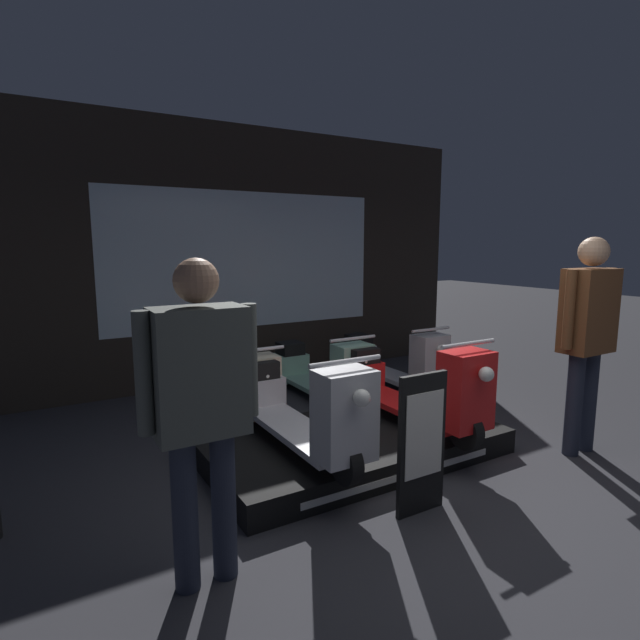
{
  "coord_description": "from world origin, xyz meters",
  "views": [
    {
      "loc": [
        -2.44,
        -2.32,
        1.77
      ],
      "look_at": [
        -0.07,
        1.69,
        1.05
      ],
      "focal_mm": 28.0,
      "sensor_mm": 36.0,
      "label": 1
    }
  ],
  "objects_px": {
    "scooter_display_left": "(297,408)",
    "person_right_browsing": "(588,326)",
    "price_sign_board": "(422,443)",
    "scooter_backrow_0": "(232,386)",
    "scooter_display_right": "(408,387)",
    "scooter_backrow_2": "(392,362)",
    "person_left_browsing": "(201,396)",
    "scooter_backrow_1": "(320,373)"
  },
  "relations": [
    {
      "from": "scooter_display_left",
      "to": "scooter_backrow_0",
      "type": "bearing_deg",
      "value": 89.09
    },
    {
      "from": "scooter_display_right",
      "to": "scooter_backrow_0",
      "type": "xyz_separation_m",
      "value": [
        -1.07,
        1.48,
        -0.2
      ]
    },
    {
      "from": "scooter_display_right",
      "to": "scooter_backrow_2",
      "type": "relative_size",
      "value": 1.0
    },
    {
      "from": "scooter_display_right",
      "to": "scooter_backrow_0",
      "type": "relative_size",
      "value": 1.0
    },
    {
      "from": "person_right_browsing",
      "to": "price_sign_board",
      "type": "xyz_separation_m",
      "value": [
        -1.82,
        -0.05,
        -0.61
      ]
    },
    {
      "from": "person_left_browsing",
      "to": "scooter_backrow_0",
      "type": "bearing_deg",
      "value": 66.37
    },
    {
      "from": "scooter_backrow_0",
      "to": "scooter_backrow_1",
      "type": "distance_m",
      "value": 1.04
    },
    {
      "from": "scooter_display_right",
      "to": "price_sign_board",
      "type": "height_order",
      "value": "scooter_display_right"
    },
    {
      "from": "scooter_backrow_2",
      "to": "person_right_browsing",
      "type": "xyz_separation_m",
      "value": [
        0.14,
        -2.35,
        0.77
      ]
    },
    {
      "from": "scooter_display_left",
      "to": "person_right_browsing",
      "type": "xyz_separation_m",
      "value": [
        2.25,
        -0.87,
        0.57
      ]
    },
    {
      "from": "person_left_browsing",
      "to": "price_sign_board",
      "type": "distance_m",
      "value": 1.53
    },
    {
      "from": "scooter_display_right",
      "to": "scooter_backrow_2",
      "type": "height_order",
      "value": "scooter_display_right"
    },
    {
      "from": "scooter_backrow_1",
      "to": "scooter_display_right",
      "type": "bearing_deg",
      "value": -88.78
    },
    {
      "from": "scooter_backrow_2",
      "to": "price_sign_board",
      "type": "relative_size",
      "value": 1.9
    },
    {
      "from": "price_sign_board",
      "to": "scooter_display_left",
      "type": "bearing_deg",
      "value": 115.07
    },
    {
      "from": "scooter_backrow_2",
      "to": "person_left_browsing",
      "type": "height_order",
      "value": "person_left_browsing"
    },
    {
      "from": "scooter_backrow_2",
      "to": "person_right_browsing",
      "type": "bearing_deg",
      "value": -86.57
    },
    {
      "from": "scooter_backrow_2",
      "to": "person_right_browsing",
      "type": "relative_size",
      "value": 0.99
    },
    {
      "from": "price_sign_board",
      "to": "scooter_backrow_2",
      "type": "bearing_deg",
      "value": 55.03
    },
    {
      "from": "scooter_backrow_2",
      "to": "person_right_browsing",
      "type": "distance_m",
      "value": 2.47
    },
    {
      "from": "scooter_backrow_1",
      "to": "person_left_browsing",
      "type": "xyz_separation_m",
      "value": [
        -2.07,
        -2.35,
        0.69
      ]
    },
    {
      "from": "scooter_backrow_0",
      "to": "person_left_browsing",
      "type": "xyz_separation_m",
      "value": [
        -1.03,
        -2.35,
        0.69
      ]
    },
    {
      "from": "scooter_display_left",
      "to": "scooter_backrow_2",
      "type": "distance_m",
      "value": 2.58
    },
    {
      "from": "scooter_backrow_0",
      "to": "person_right_browsing",
      "type": "height_order",
      "value": "person_right_browsing"
    },
    {
      "from": "scooter_backrow_2",
      "to": "price_sign_board",
      "type": "bearing_deg",
      "value": -124.97
    },
    {
      "from": "scooter_backrow_1",
      "to": "person_left_browsing",
      "type": "relative_size",
      "value": 1.06
    },
    {
      "from": "scooter_display_right",
      "to": "scooter_backrow_1",
      "type": "relative_size",
      "value": 1.0
    },
    {
      "from": "scooter_backrow_0",
      "to": "scooter_display_right",
      "type": "bearing_deg",
      "value": -54.01
    },
    {
      "from": "scooter_display_right",
      "to": "person_left_browsing",
      "type": "relative_size",
      "value": 1.06
    },
    {
      "from": "scooter_display_left",
      "to": "person_right_browsing",
      "type": "bearing_deg",
      "value": -21.14
    },
    {
      "from": "person_left_browsing",
      "to": "price_sign_board",
      "type": "bearing_deg",
      "value": -2.0
    },
    {
      "from": "scooter_display_right",
      "to": "scooter_backrow_1",
      "type": "xyz_separation_m",
      "value": [
        -0.03,
        1.48,
        -0.2
      ]
    },
    {
      "from": "scooter_backrow_0",
      "to": "scooter_backrow_1",
      "type": "height_order",
      "value": "same"
    },
    {
      "from": "price_sign_board",
      "to": "scooter_display_right",
      "type": "bearing_deg",
      "value": 54.06
    },
    {
      "from": "person_right_browsing",
      "to": "scooter_display_right",
      "type": "bearing_deg",
      "value": 142.94
    },
    {
      "from": "person_left_browsing",
      "to": "person_right_browsing",
      "type": "bearing_deg",
      "value": 0.0
    },
    {
      "from": "scooter_backrow_2",
      "to": "person_right_browsing",
      "type": "height_order",
      "value": "person_right_browsing"
    },
    {
      "from": "scooter_backrow_1",
      "to": "person_right_browsing",
      "type": "bearing_deg",
      "value": -63.26
    },
    {
      "from": "scooter_backrow_1",
      "to": "person_right_browsing",
      "type": "distance_m",
      "value": 2.74
    },
    {
      "from": "scooter_backrow_1",
      "to": "person_right_browsing",
      "type": "relative_size",
      "value": 0.99
    },
    {
      "from": "scooter_display_left",
      "to": "scooter_backrow_2",
      "type": "height_order",
      "value": "scooter_display_left"
    },
    {
      "from": "scooter_backrow_1",
      "to": "scooter_backrow_0",
      "type": "bearing_deg",
      "value": 180.0
    }
  ]
}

